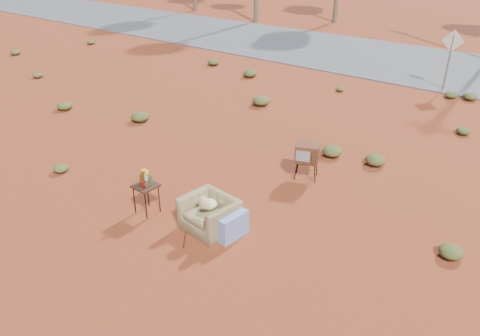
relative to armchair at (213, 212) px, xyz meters
The scene contains 8 objects.
ground 0.60m from the armchair, 158.99° to the left, with size 140.00×140.00×0.00m, color maroon.
highway 15.16m from the armchair, 91.49° to the left, with size 140.00×7.00×0.04m, color #565659.
armchair is the anchor object (origin of this frame).
tv_unit 3.07m from the armchair, 82.20° to the left, with size 0.68×0.62×0.90m.
side_table 1.62m from the armchair, 168.46° to the right, with size 0.48×0.48×0.94m.
rusty_bar 0.68m from the armchair, 144.57° to the right, with size 0.03×0.03×1.29m, color #521F15.
road_sign 12.25m from the armchair, 84.81° to the left, with size 0.78×0.06×2.19m.
scrub_patch 4.73m from the armchair, 104.97° to the left, with size 17.49×8.07×0.33m.
Camera 1 is at (5.53, -6.12, 5.50)m, focal length 35.00 mm.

